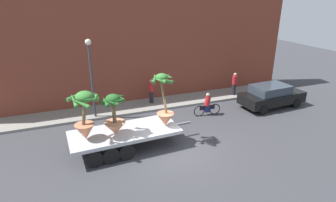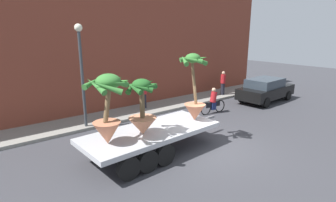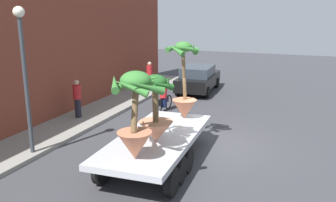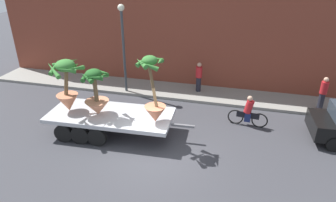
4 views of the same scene
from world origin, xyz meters
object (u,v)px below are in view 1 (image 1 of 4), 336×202
at_px(pedestrian_near_gate, 234,83).
at_px(parked_car, 271,95).
at_px(potted_palm_middle, 164,105).
at_px(flatbed_trailer, 120,136).
at_px(potted_palm_front, 85,116).
at_px(pedestrian_far_left, 151,91).
at_px(street_lamp, 91,69).
at_px(cyclist, 207,105).
at_px(potted_palm_rear, 114,118).

bearing_deg(pedestrian_near_gate, parked_car, -64.82).
bearing_deg(potted_palm_middle, flatbed_trailer, 175.85).
distance_m(potted_palm_front, parked_car, 12.76).
distance_m(pedestrian_far_left, street_lamp, 4.69).
bearing_deg(flatbed_trailer, pedestrian_far_left, 57.54).
bearing_deg(pedestrian_near_gate, cyclist, -146.43).
distance_m(potted_palm_middle, street_lamp, 5.45).
xyz_separation_m(pedestrian_far_left, street_lamp, (-4.03, -0.99, 2.19)).
bearing_deg(potted_palm_middle, parked_car, 13.57).
relative_size(potted_palm_front, cyclist, 1.29).
distance_m(potted_palm_front, pedestrian_near_gate, 12.28).
relative_size(cyclist, parked_car, 0.40).
distance_m(flatbed_trailer, parked_car, 11.11).
height_order(cyclist, parked_car, parked_car).
xyz_separation_m(potted_palm_front, street_lamp, (0.87, 4.40, 1.07)).
bearing_deg(street_lamp, cyclist, -16.46).
distance_m(flatbed_trailer, pedestrian_far_left, 6.20).
height_order(flatbed_trailer, potted_palm_front, potted_palm_front).
xyz_separation_m(potted_palm_middle, street_lamp, (-3.02, 4.40, 1.11)).
bearing_deg(potted_palm_middle, pedestrian_near_gate, 32.72).
xyz_separation_m(flatbed_trailer, potted_palm_rear, (-0.23, -0.16, 1.10)).
height_order(flatbed_trailer, parked_car, parked_car).
height_order(pedestrian_far_left, street_lamp, street_lamp).
bearing_deg(flatbed_trailer, potted_palm_middle, -4.15).
distance_m(pedestrian_near_gate, pedestrian_far_left, 6.40).
distance_m(cyclist, street_lamp, 7.58).
bearing_deg(street_lamp, potted_palm_rear, -83.84).
xyz_separation_m(parked_car, street_lamp, (-11.65, 2.32, 2.40)).
relative_size(potted_palm_rear, potted_palm_front, 0.87).
xyz_separation_m(potted_palm_front, pedestrian_near_gate, (11.27, 4.74, -1.11)).
bearing_deg(pedestrian_far_left, cyclist, -47.01).
height_order(potted_palm_middle, cyclist, potted_palm_middle).
height_order(potted_palm_front, pedestrian_near_gate, potted_palm_front).
height_order(flatbed_trailer, street_lamp, street_lamp).
bearing_deg(cyclist, flatbed_trailer, -160.15).
bearing_deg(parked_car, pedestrian_near_gate, 115.18).
xyz_separation_m(potted_palm_rear, cyclist, (6.37, 2.37, -1.18)).
height_order(flatbed_trailer, pedestrian_near_gate, pedestrian_near_gate).
relative_size(cyclist, pedestrian_near_gate, 1.08).
bearing_deg(cyclist, potted_palm_middle, -148.08).
bearing_deg(pedestrian_far_left, pedestrian_near_gate, -5.83).
xyz_separation_m(flatbed_trailer, street_lamp, (-0.71, 4.23, 2.48)).
distance_m(potted_palm_rear, parked_car, 11.41).
bearing_deg(pedestrian_near_gate, street_lamp, -178.12).
xyz_separation_m(pedestrian_near_gate, street_lamp, (-10.40, -0.34, 2.19)).
xyz_separation_m(flatbed_trailer, cyclist, (6.13, 2.21, -0.09)).
bearing_deg(potted_palm_front, flatbed_trailer, 6.00).
xyz_separation_m(potted_palm_front, pedestrian_far_left, (4.90, 5.39, -1.11)).
bearing_deg(street_lamp, pedestrian_far_left, 13.83).
bearing_deg(street_lamp, flatbed_trailer, -80.52).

